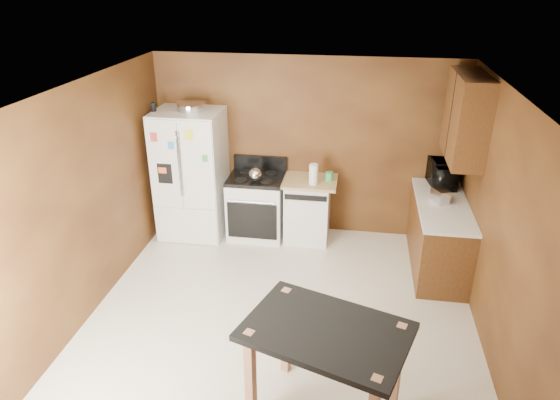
% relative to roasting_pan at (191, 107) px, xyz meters
% --- Properties ---
extents(floor, '(4.50, 4.50, 0.00)m').
position_rel_roasting_pan_xyz_m(floor, '(1.50, -1.91, -1.85)').
color(floor, silver).
rests_on(floor, ground).
extents(ceiling, '(4.50, 4.50, 0.00)m').
position_rel_roasting_pan_xyz_m(ceiling, '(1.50, -1.91, 0.65)').
color(ceiling, white).
rests_on(ceiling, ground).
extents(wall_back, '(4.20, 0.00, 4.20)m').
position_rel_roasting_pan_xyz_m(wall_back, '(1.50, 0.34, -0.60)').
color(wall_back, brown).
rests_on(wall_back, ground).
extents(wall_front, '(4.20, 0.00, 4.20)m').
position_rel_roasting_pan_xyz_m(wall_front, '(1.50, -4.16, -0.60)').
color(wall_front, brown).
rests_on(wall_front, ground).
extents(wall_left, '(0.00, 4.50, 4.50)m').
position_rel_roasting_pan_xyz_m(wall_left, '(-0.60, -1.91, -0.60)').
color(wall_left, brown).
rests_on(wall_left, ground).
extents(wall_right, '(0.00, 4.50, 4.50)m').
position_rel_roasting_pan_xyz_m(wall_right, '(3.60, -1.91, -0.60)').
color(wall_right, brown).
rests_on(wall_right, ground).
extents(roasting_pan, '(0.38, 0.38, 0.09)m').
position_rel_roasting_pan_xyz_m(roasting_pan, '(0.00, 0.00, 0.00)').
color(roasting_pan, silver).
rests_on(roasting_pan, refrigerator).
extents(pen_cup, '(0.08, 0.08, 0.11)m').
position_rel_roasting_pan_xyz_m(pen_cup, '(-0.48, -0.12, 0.01)').
color(pen_cup, black).
rests_on(pen_cup, refrigerator).
extents(kettle, '(0.18, 0.18, 0.18)m').
position_rel_roasting_pan_xyz_m(kettle, '(0.88, -0.14, -0.86)').
color(kettle, silver).
rests_on(kettle, gas_range).
extents(paper_towel, '(0.12, 0.12, 0.28)m').
position_rel_roasting_pan_xyz_m(paper_towel, '(1.66, -0.09, -0.82)').
color(paper_towel, white).
rests_on(paper_towel, dishwasher).
extents(green_canister, '(0.12, 0.12, 0.12)m').
position_rel_roasting_pan_xyz_m(green_canister, '(1.86, 0.07, -0.90)').
color(green_canister, '#42AD68').
rests_on(green_canister, dishwasher).
extents(toaster, '(0.22, 0.27, 0.17)m').
position_rel_roasting_pan_xyz_m(toaster, '(3.25, -0.43, -0.86)').
color(toaster, silver).
rests_on(toaster, right_cabinets).
extents(microwave, '(0.44, 0.59, 0.30)m').
position_rel_roasting_pan_xyz_m(microwave, '(3.33, 0.14, -0.80)').
color(microwave, black).
rests_on(microwave, right_cabinets).
extents(refrigerator, '(0.90, 0.80, 1.80)m').
position_rel_roasting_pan_xyz_m(refrigerator, '(-0.05, -0.05, -0.95)').
color(refrigerator, white).
rests_on(refrigerator, ground).
extents(gas_range, '(0.76, 0.68, 1.10)m').
position_rel_roasting_pan_xyz_m(gas_range, '(0.86, 0.02, -1.39)').
color(gas_range, white).
rests_on(gas_range, ground).
extents(dishwasher, '(0.78, 0.63, 0.89)m').
position_rel_roasting_pan_xyz_m(dishwasher, '(1.58, 0.04, -1.39)').
color(dishwasher, white).
rests_on(dishwasher, ground).
extents(right_cabinets, '(0.63, 1.58, 2.45)m').
position_rel_roasting_pan_xyz_m(right_cabinets, '(3.34, -0.43, -0.94)').
color(right_cabinets, brown).
rests_on(right_cabinets, ground).
extents(island, '(1.48, 1.22, 0.92)m').
position_rel_roasting_pan_xyz_m(island, '(2.06, -3.06, -1.07)').
color(island, black).
rests_on(island, ground).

